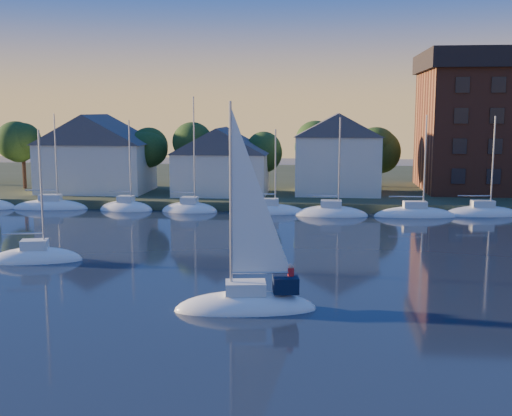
# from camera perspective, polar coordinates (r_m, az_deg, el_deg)

# --- Properties ---
(shoreline_land) EXTENTS (160.00, 50.00, 2.00)m
(shoreline_land) POSITION_cam_1_polar(r_m,az_deg,el_deg) (95.55, 2.19, 1.99)
(shoreline_land) COLOR #353F25
(shoreline_land) RESTS_ON ground
(wooden_dock) EXTENTS (120.00, 3.00, 1.00)m
(wooden_dock) POSITION_cam_1_polar(r_m,az_deg,el_deg) (72.82, 1.00, -0.11)
(wooden_dock) COLOR brown
(wooden_dock) RESTS_ON ground
(clubhouse_west) EXTENTS (13.65, 9.45, 9.64)m
(clubhouse_west) POSITION_cam_1_polar(r_m,az_deg,el_deg) (82.80, -14.02, 4.83)
(clubhouse_west) COLOR silver
(clubhouse_west) RESTS_ON shoreline_land
(clubhouse_centre) EXTENTS (11.55, 8.40, 8.08)m
(clubhouse_centre) POSITION_cam_1_polar(r_m,az_deg,el_deg) (77.89, -3.08, 4.26)
(clubhouse_centre) COLOR silver
(clubhouse_centre) RESTS_ON shoreline_land
(clubhouse_east) EXTENTS (10.50, 8.40, 9.80)m
(clubhouse_east) POSITION_cam_1_polar(r_m,az_deg,el_deg) (78.89, 7.28, 4.89)
(clubhouse_east) COLOR silver
(clubhouse_east) RESTS_ON shoreline_land
(tree_line) EXTENTS (93.40, 5.40, 8.90)m
(tree_line) POSITION_cam_1_polar(r_m,az_deg,el_deg) (82.90, 3.06, 5.94)
(tree_line) COLOR #342117
(tree_line) RESTS_ON shoreline_land
(moored_fleet) EXTENTS (71.50, 2.40, 12.05)m
(moored_fleet) POSITION_cam_1_polar(r_m,az_deg,el_deg) (71.00, -5.65, -0.29)
(moored_fleet) COLOR white
(moored_fleet) RESTS_ON ground
(hero_sailboat) EXTENTS (8.31, 3.75, 12.74)m
(hero_sailboat) POSITION_cam_1_polar(r_m,az_deg,el_deg) (36.39, -0.71, -8.23)
(hero_sailboat) COLOR white
(hero_sailboat) RESTS_ON ground
(drifting_sailboat_left) EXTENTS (7.19, 3.94, 10.85)m
(drifting_sailboat_left) POSITION_cam_1_polar(r_m,az_deg,el_deg) (50.51, -19.02, -4.42)
(drifting_sailboat_left) COLOR white
(drifting_sailboat_left) RESTS_ON ground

